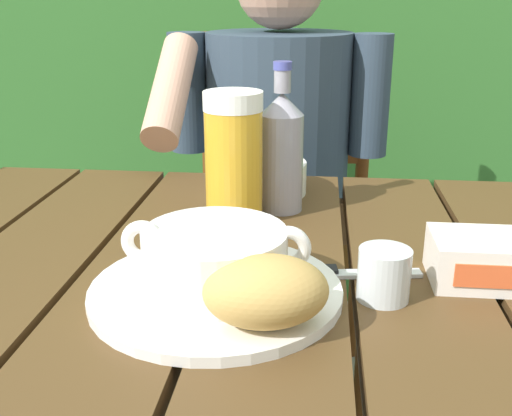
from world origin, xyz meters
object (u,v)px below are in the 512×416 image
at_px(serving_plate, 216,291).
at_px(bread_roll, 266,291).
at_px(beer_glass, 234,157).
at_px(table_knife, 335,274).
at_px(soup_bowl, 215,257).
at_px(butter_tub, 484,259).
at_px(person_eating, 275,161).
at_px(diner_bowl, 262,177).
at_px(beer_bottle, 281,150).
at_px(water_glass_small, 384,274).
at_px(chair_near_diner, 281,222).

xyz_separation_m(serving_plate, bread_roll, (0.06, -0.07, 0.04)).
relative_size(beer_glass, table_knife, 1.10).
xyz_separation_m(soup_bowl, butter_tub, (0.30, 0.07, -0.02)).
bearing_deg(beer_glass, table_knife, -51.15).
distance_m(person_eating, butter_tub, 0.71).
distance_m(person_eating, diner_bowl, 0.35).
relative_size(beer_bottle, water_glass_small, 3.87).
height_order(chair_near_diner, beer_glass, chair_near_diner).
height_order(chair_near_diner, person_eating, person_eating).
xyz_separation_m(beer_bottle, water_glass_small, (0.13, -0.28, -0.07)).
xyz_separation_m(beer_glass, water_glass_small, (0.20, -0.23, -0.07)).
bearing_deg(butter_tub, serving_plate, -167.09).
distance_m(beer_glass, diner_bowl, 0.15).
height_order(beer_bottle, water_glass_small, beer_bottle).
distance_m(person_eating, water_glass_small, 0.73).
bearing_deg(beer_bottle, diner_bowl, 113.77).
height_order(table_knife, diner_bowl, diner_bowl).
bearing_deg(chair_near_diner, water_glass_small, -79.47).
relative_size(beer_glass, butter_tub, 1.57).
height_order(bread_roll, diner_bowl, bread_roll).
bearing_deg(soup_bowl, beer_glass, 92.96).
bearing_deg(beer_bottle, soup_bowl, -100.24).
bearing_deg(beer_bottle, chair_near_diner, 93.36).
relative_size(person_eating, diner_bowl, 8.06).
bearing_deg(beer_bottle, butter_tub, -41.84).
bearing_deg(soup_bowl, butter_tub, 12.91).
bearing_deg(diner_bowl, bread_roll, -84.21).
bearing_deg(serving_plate, beer_bottle, 79.76).
xyz_separation_m(water_glass_small, table_knife, (-0.05, 0.05, -0.03)).
height_order(bread_roll, beer_bottle, beer_bottle).
relative_size(soup_bowl, butter_tub, 1.73).
distance_m(person_eating, bread_roll, 0.80).
distance_m(beer_bottle, water_glass_small, 0.32).
xyz_separation_m(butter_tub, diner_bowl, (-0.29, 0.31, -0.00)).
bearing_deg(serving_plate, butter_tub, 12.91).
bearing_deg(chair_near_diner, table_knife, -82.25).
relative_size(chair_near_diner, soup_bowl, 4.59).
xyz_separation_m(bread_roll, butter_tub, (0.24, 0.14, -0.02)).
xyz_separation_m(beer_glass, diner_bowl, (0.03, 0.13, -0.07)).
xyz_separation_m(beer_bottle, butter_tub, (0.25, -0.22, -0.07)).
bearing_deg(soup_bowl, person_eating, 88.92).
distance_m(bread_roll, table_knife, 0.16).
relative_size(serving_plate, bread_roll, 2.02).
bearing_deg(soup_bowl, diner_bowl, 87.48).
height_order(serving_plate, soup_bowl, soup_bowl).
relative_size(serving_plate, beer_bottle, 1.25).
distance_m(beer_glass, beer_bottle, 0.08).
height_order(person_eating, bread_roll, person_eating).
bearing_deg(bread_roll, table_knife, 62.43).
relative_size(soup_bowl, bread_roll, 1.50).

